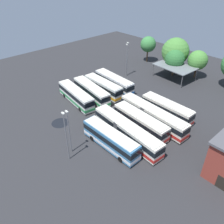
# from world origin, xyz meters

# --- Properties ---
(ground_plane) EXTENTS (95.03, 95.03, 0.00)m
(ground_plane) POSITION_xyz_m (0.00, 0.00, 0.00)
(ground_plane) COLOR #28282B
(bus_row0_slot1) EXTENTS (11.99, 3.92, 3.37)m
(bus_row0_slot1) POSITION_xyz_m (-8.33, -3.16, 1.79)
(bus_row0_slot1) COLOR silver
(bus_row0_slot1) RESTS_ON ground_plane
(bus_row0_slot2) EXTENTS (12.09, 3.99, 3.37)m
(bus_row0_slot2) POSITION_xyz_m (-7.59, 0.56, 1.79)
(bus_row0_slot2) COLOR silver
(bus_row0_slot2) RESTS_ON ground_plane
(bus_row0_slot3) EXTENTS (11.25, 2.85, 3.37)m
(bus_row0_slot3) POSITION_xyz_m (-7.38, 3.98, 1.78)
(bus_row0_slot3) COLOR silver
(bus_row0_slot3) RESTS_ON ground_plane
(bus_row0_slot4) EXTENTS (12.06, 3.32, 3.37)m
(bus_row0_slot4) POSITION_xyz_m (-7.50, 7.61, 1.79)
(bus_row0_slot4) COLOR silver
(bus_row0_slot4) RESTS_ON ground_plane
(bus_row1_slot0) EXTENTS (11.38, 2.56, 3.37)m
(bus_row1_slot0) POSITION_xyz_m (7.70, -7.70, 1.78)
(bus_row1_slot0) COLOR teal
(bus_row1_slot0) RESTS_ON ground_plane
(bus_row1_slot1) EXTENTS (15.35, 3.70, 3.37)m
(bus_row1_slot1) POSITION_xyz_m (7.96, -4.16, 1.79)
(bus_row1_slot1) COLOR silver
(bus_row1_slot1) RESTS_ON ground_plane
(bus_row1_slot2) EXTENTS (11.99, 3.23, 3.37)m
(bus_row1_slot2) POSITION_xyz_m (7.86, -0.36, 1.79)
(bus_row1_slot2) COLOR silver
(bus_row1_slot2) RESTS_ON ground_plane
(bus_row1_slot3) EXTENTS (15.33, 3.44, 3.37)m
(bus_row1_slot3) POSITION_xyz_m (8.01, 2.94, 1.79)
(bus_row1_slot3) COLOR silver
(bus_row1_slot3) RESTS_ON ground_plane
(bus_row1_slot4) EXTENTS (11.14, 2.72, 3.37)m
(bus_row1_slot4) POSITION_xyz_m (8.67, 6.80, 1.78)
(bus_row1_slot4) COLOR silver
(bus_row1_slot4) RESTS_ON ground_plane
(maintenance_shelter) EXTENTS (10.46, 7.48, 3.56)m
(maintenance_shelter) POSITION_xyz_m (-0.74, 23.44, 3.40)
(maintenance_shelter) COLOR slate
(maintenance_shelter) RESTS_ON ground_plane
(lamp_post_far_corner) EXTENTS (0.56, 0.28, 8.73)m
(lamp_post_far_corner) POSITION_xyz_m (-10.86, 15.50, 4.78)
(lamp_post_far_corner) COLOR slate
(lamp_post_far_corner) RESTS_ON ground_plane
(lamp_post_near_entrance) EXTENTS (0.56, 0.28, 8.04)m
(lamp_post_near_entrance) POSITION_xyz_m (3.99, -13.08, 4.44)
(lamp_post_near_entrance) COLOR slate
(lamp_post_near_entrance) RESTS_ON ground_plane
(lamp_post_by_building) EXTENTS (0.56, 0.28, 9.22)m
(lamp_post_by_building) POSITION_xyz_m (-10.61, 15.48, 5.03)
(lamp_post_by_building) COLOR slate
(lamp_post_by_building) RESTS_ON ground_plane
(lamp_post_mid_lot) EXTENTS (0.56, 0.28, 8.88)m
(lamp_post_mid_lot) POSITION_xyz_m (5.13, -14.33, 4.86)
(lamp_post_mid_lot) COLOR slate
(lamp_post_mid_lot) RESTS_ON ground_plane
(tree_south_edge) EXTENTS (5.20, 5.20, 7.32)m
(tree_south_edge) POSITION_xyz_m (-2.08, 24.96, 4.71)
(tree_south_edge) COLOR brown
(tree_south_edge) RESTS_ON ground_plane
(tree_east_edge) EXTENTS (5.14, 5.14, 7.37)m
(tree_east_edge) POSITION_xyz_m (2.71, 28.31, 4.79)
(tree_east_edge) COLOR brown
(tree_east_edge) RESTS_ON ground_plane
(tree_northwest) EXTENTS (4.70, 4.70, 7.79)m
(tree_northwest) POSITION_xyz_m (-13.79, 28.05, 5.42)
(tree_northwest) COLOR brown
(tree_northwest) RESTS_ON ground_plane
(tree_northeast) EXTENTS (7.47, 7.47, 9.47)m
(tree_northeast) POSITION_xyz_m (-3.77, 27.47, 5.73)
(tree_northeast) COLOR brown
(tree_northeast) RESTS_ON ground_plane
(puddle_centre_drain) EXTENTS (3.40, 3.40, 0.01)m
(puddle_centre_drain) POSITION_xyz_m (-4.23, -10.10, 0.00)
(puddle_centre_drain) COLOR black
(puddle_centre_drain) RESTS_ON ground_plane
(puddle_near_shelter) EXTENTS (1.42, 1.42, 0.01)m
(puddle_near_shelter) POSITION_xyz_m (-3.20, 9.80, 0.00)
(puddle_near_shelter) COLOR black
(puddle_near_shelter) RESTS_ON ground_plane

